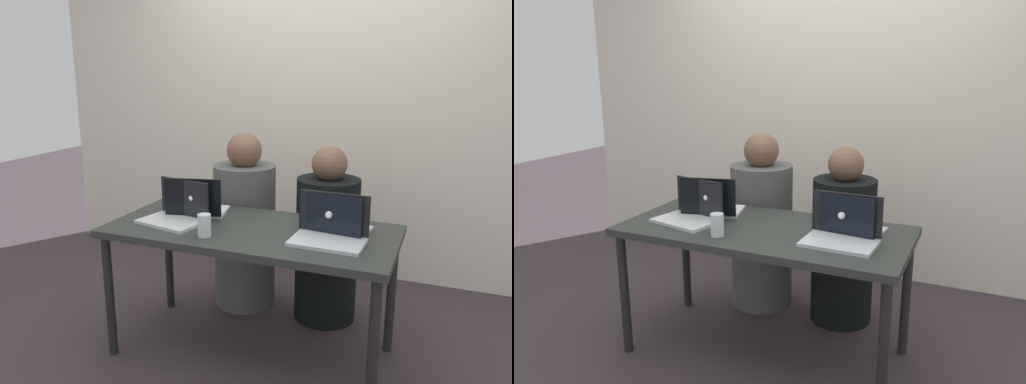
% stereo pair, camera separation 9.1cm
% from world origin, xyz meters
% --- Properties ---
extents(ground_plane, '(12.00, 12.00, 0.00)m').
position_xyz_m(ground_plane, '(0.00, 0.00, 0.00)').
color(ground_plane, '#3A2E34').
extents(back_wall, '(4.50, 0.10, 2.48)m').
position_xyz_m(back_wall, '(0.00, 1.37, 1.24)').
color(back_wall, beige).
rests_on(back_wall, ground).
extents(desk, '(1.52, 0.71, 0.74)m').
position_xyz_m(desk, '(0.00, 0.00, 0.67)').
color(desk, '#2A2E29').
rests_on(desk, ground).
extents(person_on_left, '(0.41, 0.41, 1.16)m').
position_xyz_m(person_on_left, '(-0.28, 0.56, 0.51)').
color(person_on_left, '#4C4E4B').
rests_on(person_on_left, ground).
extents(person_on_right, '(0.42, 0.42, 1.11)m').
position_xyz_m(person_on_right, '(0.28, 0.56, 0.49)').
color(person_on_right, black).
rests_on(person_on_right, ground).
extents(laptop_back_right, '(0.35, 0.27, 0.22)m').
position_xyz_m(laptop_back_right, '(0.43, 0.09, 0.78)').
color(laptop_back_right, '#AEB7BB').
rests_on(laptop_back_right, desk).
extents(laptop_front_right, '(0.36, 0.27, 0.23)m').
position_xyz_m(laptop_front_right, '(0.44, -0.04, 0.79)').
color(laptop_front_right, silver).
rests_on(laptop_front_right, desk).
extents(laptop_front_left, '(0.38, 0.30, 0.22)m').
position_xyz_m(laptop_front_left, '(-0.43, -0.05, 0.79)').
color(laptop_front_left, silver).
rests_on(laptop_front_left, desk).
extents(laptop_back_left, '(0.37, 0.31, 0.23)m').
position_xyz_m(laptop_back_left, '(-0.38, 0.11, 0.79)').
color(laptop_back_left, silver).
rests_on(laptop_back_left, desk).
extents(water_glass_left, '(0.07, 0.07, 0.12)m').
position_xyz_m(water_glass_left, '(-0.17, -0.21, 0.79)').
color(water_glass_left, silver).
rests_on(water_glass_left, desk).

